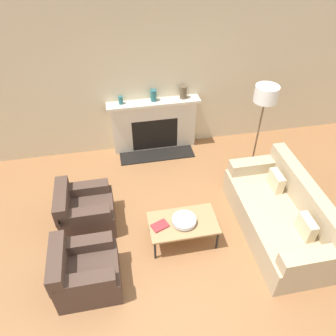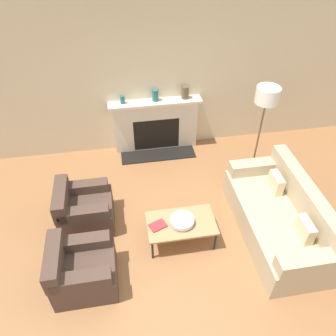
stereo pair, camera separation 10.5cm
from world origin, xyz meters
name	(u,v)px [view 1 (the left image)]	position (x,y,z in m)	size (l,w,h in m)	color
ground_plane	(181,262)	(0.00, 0.00, 0.00)	(18.00, 18.00, 0.00)	#99663D
wall_back	(147,77)	(0.00, 2.86, 1.45)	(18.00, 0.06, 2.90)	beige
fireplace	(154,126)	(0.08, 2.72, 0.51)	(1.71, 0.59, 1.04)	beige
couch	(281,216)	(1.56, 0.28, 0.32)	(0.94, 2.02, 0.87)	tan
armchair_near	(85,272)	(-1.27, -0.10, 0.29)	(0.79, 0.73, 0.73)	#4C382D
armchair_far	(85,211)	(-1.27, 0.95, 0.29)	(0.79, 0.73, 0.73)	#4C382D
coffee_table	(183,224)	(0.11, 0.38, 0.35)	(0.97, 0.57, 0.39)	tan
bowl	(184,220)	(0.12, 0.37, 0.43)	(0.34, 0.34, 0.08)	silver
book	(160,226)	(-0.22, 0.37, 0.40)	(0.27, 0.23, 0.02)	#9E2D33
floor_lamp	(264,104)	(1.67, 1.63, 1.40)	(0.37, 0.37, 1.71)	brown
mantel_vase_left	(121,100)	(-0.51, 2.73, 1.11)	(0.08, 0.08, 0.15)	#28666B
mantel_vase_center_left	(153,95)	(0.08, 2.73, 1.15)	(0.11, 0.11, 0.21)	#28666B
mantel_vase_center_right	(183,92)	(0.63, 2.73, 1.16)	(0.13, 0.13, 0.23)	brown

